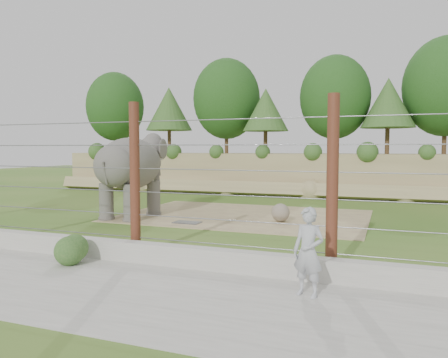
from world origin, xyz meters
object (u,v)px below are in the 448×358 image
(stone_ball, at_px, (281,213))
(zookeeper, at_px, (308,252))
(elephant, at_px, (131,176))
(barrier_fence, at_px, (135,180))

(stone_ball, relative_size, zookeeper, 0.41)
(elephant, bearing_deg, barrier_fence, -57.17)
(zookeeper, bearing_deg, barrier_fence, -179.35)
(elephant, distance_m, stone_ball, 6.23)
(stone_ball, xyz_separation_m, zookeeper, (2.45, -8.05, 0.49))
(elephant, xyz_separation_m, barrier_fence, (3.69, -5.50, 0.30))
(stone_ball, height_order, barrier_fence, barrier_fence)
(elephant, distance_m, zookeeper, 11.03)
(stone_ball, bearing_deg, elephant, -170.41)
(barrier_fence, height_order, zookeeper, barrier_fence)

